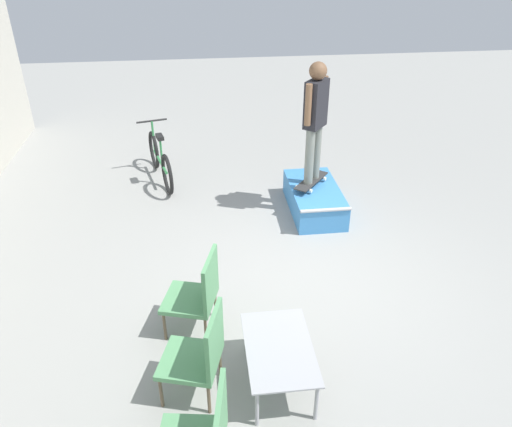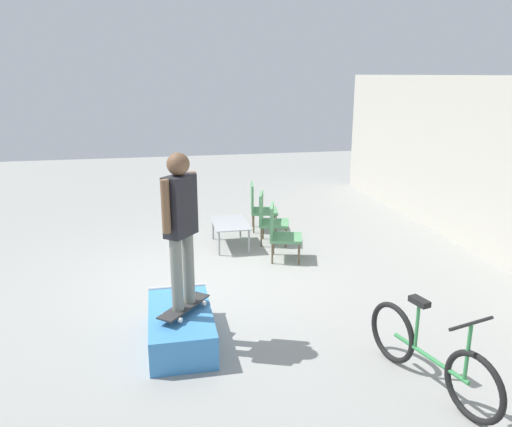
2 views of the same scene
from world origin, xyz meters
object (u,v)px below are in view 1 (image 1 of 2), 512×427
at_px(person_skater, 315,114).
at_px(coffee_table, 279,351).
at_px(patio_chair_center, 200,353).
at_px(bicycle, 160,160).
at_px(patio_chair_right, 198,292).
at_px(skateboard_on_ramp, 311,181).
at_px(skate_ramp_box, 314,199).

height_order(person_skater, coffee_table, person_skater).
height_order(patio_chair_center, bicycle, patio_chair_center).
bearing_deg(patio_chair_right, skateboard_on_ramp, 160.58).
bearing_deg(skate_ramp_box, patio_chair_right, 143.19).
bearing_deg(person_skater, coffee_table, -157.80).
xyz_separation_m(skate_ramp_box, person_skater, (0.07, 0.05, 1.32)).
relative_size(person_skater, patio_chair_center, 1.85).
xyz_separation_m(skateboard_on_ramp, coffee_table, (-3.28, 1.02, -0.07)).
distance_m(person_skater, patio_chair_center, 3.87).
height_order(coffee_table, patio_chair_center, patio_chair_center).
distance_m(skateboard_on_ramp, bicycle, 2.66).
relative_size(skateboard_on_ramp, coffee_table, 0.72).
bearing_deg(bicycle, person_skater, -133.88).
relative_size(skate_ramp_box, coffee_table, 1.40).
distance_m(coffee_table, bicycle, 4.76).
bearing_deg(patio_chair_right, person_skater, 160.58).
bearing_deg(bicycle, patio_chair_center, 172.66).
height_order(skateboard_on_ramp, person_skater, person_skater).
bearing_deg(skate_ramp_box, coffee_table, 161.63).
bearing_deg(coffee_table, bicycle, 15.72).
relative_size(person_skater, patio_chair_right, 1.85).
xyz_separation_m(person_skater, bicycle, (1.31, 2.31, -1.16)).
xyz_separation_m(skate_ramp_box, coffee_table, (-3.21, 1.07, 0.21)).
distance_m(patio_chair_right, bicycle, 3.80).
bearing_deg(coffee_table, person_skater, -17.29).
height_order(person_skater, patio_chair_center, person_skater).
bearing_deg(patio_chair_center, patio_chair_right, -163.89).
xyz_separation_m(patio_chair_center, bicycle, (4.61, 0.57, -0.14)).
bearing_deg(patio_chair_right, skate_ramp_box, 159.12).
xyz_separation_m(coffee_table, patio_chair_center, (-0.03, 0.72, 0.09)).
bearing_deg(person_skater, skateboard_on_ramp, -140.52).
bearing_deg(person_skater, bicycle, 100.01).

